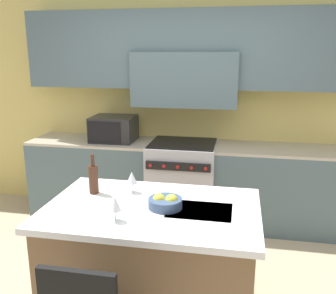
# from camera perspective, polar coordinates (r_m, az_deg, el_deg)

# --- Properties ---
(back_cabinetry) EXTENTS (10.00, 0.46, 2.70)m
(back_cabinetry) POSITION_cam_1_polar(r_m,az_deg,el_deg) (4.41, 2.90, 9.75)
(back_cabinetry) COLOR #DBC166
(back_cabinetry) RESTS_ON ground_plane
(back_counter) EXTENTS (3.65, 0.62, 0.93)m
(back_counter) POSITION_cam_1_polar(r_m,az_deg,el_deg) (4.42, 2.25, -5.38)
(back_counter) COLOR #4C6066
(back_counter) RESTS_ON ground_plane
(range_stove) EXTENTS (0.76, 0.70, 0.95)m
(range_stove) POSITION_cam_1_polar(r_m,az_deg,el_deg) (4.39, 2.21, -5.34)
(range_stove) COLOR #B7B7BC
(range_stove) RESTS_ON ground_plane
(microwave) EXTENTS (0.50, 0.41, 0.29)m
(microwave) POSITION_cam_1_polar(r_m,az_deg,el_deg) (4.44, -8.29, 2.78)
(microwave) COLOR black
(microwave) RESTS_ON back_counter
(kitchen_island) EXTENTS (1.50, 0.98, 0.90)m
(kitchen_island) POSITION_cam_1_polar(r_m,az_deg,el_deg) (2.87, -2.37, -17.26)
(kitchen_island) COLOR brown
(kitchen_island) RESTS_ON ground_plane
(wine_bottle) EXTENTS (0.07, 0.07, 0.31)m
(wine_bottle) POSITION_cam_1_polar(r_m,az_deg,el_deg) (2.91, -11.28, -4.73)
(wine_bottle) COLOR #422314
(wine_bottle) RESTS_ON kitchen_island
(wine_glass_near) EXTENTS (0.08, 0.08, 0.17)m
(wine_glass_near) POSITION_cam_1_polar(r_m,az_deg,el_deg) (2.43, -8.07, -8.67)
(wine_glass_near) COLOR white
(wine_glass_near) RESTS_ON kitchen_island
(wine_glass_far) EXTENTS (0.08, 0.08, 0.17)m
(wine_glass_far) POSITION_cam_1_polar(r_m,az_deg,el_deg) (2.88, -5.54, -4.78)
(wine_glass_far) COLOR white
(wine_glass_far) RESTS_ON kitchen_island
(fruit_bowl) EXTENTS (0.24, 0.24, 0.10)m
(fruit_bowl) POSITION_cam_1_polar(r_m,az_deg,el_deg) (2.62, -0.42, -8.43)
(fruit_bowl) COLOR #384C6B
(fruit_bowl) RESTS_ON kitchen_island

